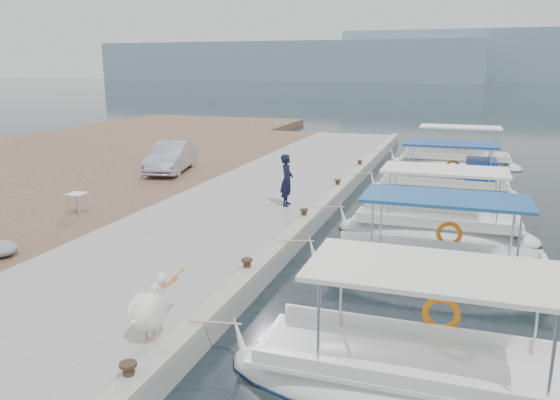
% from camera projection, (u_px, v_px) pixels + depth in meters
% --- Properties ---
extents(ground, '(400.00, 400.00, 0.00)m').
position_uv_depth(ground, '(301.00, 248.00, 16.44)').
color(ground, black).
rests_on(ground, ground).
extents(concrete_quay, '(6.00, 40.00, 0.50)m').
position_uv_depth(concrete_quay, '(265.00, 197.00, 21.91)').
color(concrete_quay, gray).
rests_on(concrete_quay, ground).
extents(quay_curb, '(0.44, 40.00, 0.12)m').
position_uv_depth(quay_curb, '(332.00, 194.00, 20.98)').
color(quay_curb, '#A19B8F').
rests_on(quay_curb, concrete_quay).
extents(cobblestone_strip, '(4.00, 40.00, 0.50)m').
position_uv_depth(cobblestone_strip, '(155.00, 188.00, 23.45)').
color(cobblestone_strip, brown).
rests_on(cobblestone_strip, ground).
extents(distant_hills, '(330.00, 60.00, 18.00)m').
position_uv_depth(distant_hills, '(544.00, 60.00, 191.15)').
color(distant_hills, gray).
rests_on(distant_hills, ground).
extents(fishing_caique_a, '(6.69, 2.27, 2.83)m').
position_uv_depth(fishing_caique_a, '(417.00, 385.00, 9.15)').
color(fishing_caique_a, white).
rests_on(fishing_caique_a, ground).
extents(fishing_caique_b, '(6.67, 2.12, 2.83)m').
position_uv_depth(fishing_caique_b, '(433.00, 276.00, 13.91)').
color(fishing_caique_b, white).
rests_on(fishing_caique_b, ground).
extents(fishing_caique_c, '(6.35, 2.13, 2.83)m').
position_uv_depth(fishing_caique_c, '(435.00, 233.00, 17.55)').
color(fishing_caique_c, white).
rests_on(fishing_caique_c, ground).
extents(fishing_caique_d, '(6.38, 2.28, 2.83)m').
position_uv_depth(fishing_caique_d, '(446.00, 190.00, 23.30)').
color(fishing_caique_d, white).
rests_on(fishing_caique_d, ground).
extents(fishing_caique_e, '(6.97, 2.05, 2.83)m').
position_uv_depth(fishing_caique_e, '(454.00, 165.00, 29.67)').
color(fishing_caique_e, white).
rests_on(fishing_caique_e, ground).
extents(mooring_bollards, '(0.28, 20.28, 0.33)m').
position_uv_depth(mooring_bollards, '(304.00, 213.00, 17.77)').
color(mooring_bollards, black).
rests_on(mooring_bollards, concrete_quay).
extents(pelican, '(0.60, 1.50, 1.16)m').
position_uv_depth(pelican, '(150.00, 309.00, 9.78)').
color(pelican, tan).
rests_on(pelican, concrete_quay).
extents(fisherman, '(0.53, 0.73, 1.84)m').
position_uv_depth(fisherman, '(287.00, 180.00, 19.30)').
color(fisherman, black).
rests_on(fisherman, concrete_quay).
extents(parked_car, '(2.35, 4.41, 1.38)m').
position_uv_depth(parked_car, '(171.00, 157.00, 25.57)').
color(parked_car, '#AEB5C7').
rests_on(parked_car, cobblestone_strip).
extents(folding_table, '(0.55, 0.55, 0.73)m').
position_uv_depth(folding_table, '(77.00, 199.00, 18.19)').
color(folding_table, silver).
rests_on(folding_table, cobblestone_strip).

